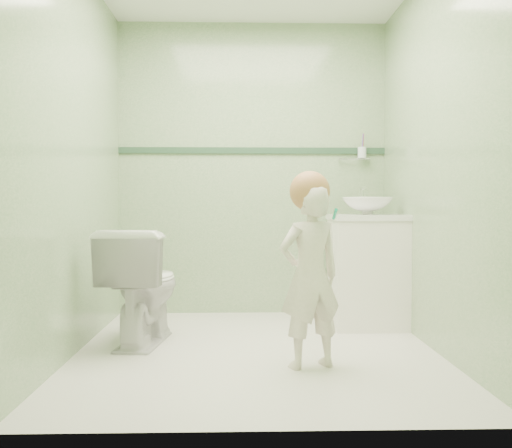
{
  "coord_description": "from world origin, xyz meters",
  "views": [
    {
      "loc": [
        -0.1,
        -3.49,
        0.91
      ],
      "look_at": [
        0.0,
        0.15,
        0.78
      ],
      "focal_mm": 40.07,
      "sensor_mm": 36.0,
      "label": 1
    }
  ],
  "objects": [
    {
      "name": "ground",
      "position": [
        0.0,
        0.0,
        0.0
      ],
      "size": [
        2.5,
        2.5,
        0.0
      ],
      "primitive_type": "plane",
      "color": "white",
      "rests_on": "ground"
    },
    {
      "name": "room_shell",
      "position": [
        0.0,
        0.0,
        1.2
      ],
      "size": [
        2.5,
        2.54,
        2.4
      ],
      "color": "#85AC7A",
      "rests_on": "ground"
    },
    {
      "name": "trim_stripe",
      "position": [
        0.0,
        1.24,
        1.35
      ],
      "size": [
        2.2,
        0.02,
        0.05
      ],
      "primitive_type": "cube",
      "color": "#294731",
      "rests_on": "room_shell"
    },
    {
      "name": "vanity",
      "position": [
        0.84,
        0.7,
        0.4
      ],
      "size": [
        0.52,
        0.5,
        0.8
      ],
      "primitive_type": "cube",
      "color": "white",
      "rests_on": "ground"
    },
    {
      "name": "counter",
      "position": [
        0.84,
        0.7,
        0.81
      ],
      "size": [
        0.54,
        0.52,
        0.04
      ],
      "primitive_type": "cube",
      "color": "white",
      "rests_on": "vanity"
    },
    {
      "name": "basin",
      "position": [
        0.84,
        0.7,
        0.89
      ],
      "size": [
        0.37,
        0.37,
        0.13
      ],
      "primitive_type": "imported",
      "color": "white",
      "rests_on": "counter"
    },
    {
      "name": "faucet",
      "position": [
        0.84,
        0.89,
        0.97
      ],
      "size": [
        0.03,
        0.13,
        0.18
      ],
      "color": "silver",
      "rests_on": "counter"
    },
    {
      "name": "cup_holder",
      "position": [
        0.89,
        1.18,
        1.33
      ],
      "size": [
        0.26,
        0.07,
        0.21
      ],
      "color": "silver",
      "rests_on": "room_shell"
    },
    {
      "name": "toilet",
      "position": [
        -0.74,
        0.23,
        0.37
      ],
      "size": [
        0.51,
        0.78,
        0.75
      ],
      "primitive_type": "imported",
      "rotation": [
        0.0,
        0.0,
        3.01
      ],
      "color": "white",
      "rests_on": "ground"
    },
    {
      "name": "toddler",
      "position": [
        0.29,
        -0.36,
        0.51
      ],
      "size": [
        0.43,
        0.36,
        1.01
      ],
      "primitive_type": "imported",
      "rotation": [
        0.0,
        0.0,
        3.51
      ],
      "color": "beige",
      "rests_on": "ground"
    },
    {
      "name": "hair_cap",
      "position": [
        0.29,
        -0.33,
        0.98
      ],
      "size": [
        0.23,
        0.23,
        0.23
      ],
      "primitive_type": "sphere",
      "color": "#B17545",
      "rests_on": "toddler"
    },
    {
      "name": "teal_toothbrush",
      "position": [
        0.4,
        -0.45,
        0.86
      ],
      "size": [
        0.1,
        0.14,
        0.08
      ],
      "color": "#00946F",
      "rests_on": "toddler"
    }
  ]
}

